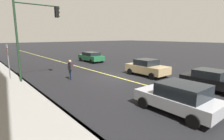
# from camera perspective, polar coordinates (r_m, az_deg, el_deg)

# --- Properties ---
(ground) EXTENTS (200.00, 200.00, 0.00)m
(ground) POSITION_cam_1_polar(r_m,az_deg,el_deg) (16.32, 1.35, -2.29)
(ground) COLOR black
(sidewalk_slab) EXTENTS (80.00, 3.85, 0.15)m
(sidewalk_slab) POSITION_cam_1_polar(r_m,az_deg,el_deg) (12.74, -30.98, -7.35)
(sidewalk_slab) COLOR gray
(sidewalk_slab) RESTS_ON ground
(curb_edge) EXTENTS (80.00, 0.16, 0.15)m
(curb_edge) POSITION_cam_1_polar(r_m,az_deg,el_deg) (13.07, -22.95, -6.19)
(curb_edge) COLOR slate
(curb_edge) RESTS_ON ground
(lane_stripe_center) EXTENTS (80.00, 0.16, 0.01)m
(lane_stripe_center) POSITION_cam_1_polar(r_m,az_deg,el_deg) (16.32, 1.35, -2.27)
(lane_stripe_center) COLOR #D8CC4C
(lane_stripe_center) RESTS_ON ground
(car_black) EXTENTS (4.15, 2.00, 1.42)m
(car_black) POSITION_cam_1_polar(r_m,az_deg,el_deg) (14.10, 29.75, -2.82)
(car_black) COLOR black
(car_black) RESTS_ON ground
(car_green) EXTENTS (4.40, 2.03, 1.42)m
(car_green) POSITION_cam_1_polar(r_m,az_deg,el_deg) (26.08, -6.77, 4.30)
(car_green) COLOR #1E6038
(car_green) RESTS_ON ground
(car_tan) EXTENTS (4.05, 2.11, 1.56)m
(car_tan) POSITION_cam_1_polar(r_m,az_deg,el_deg) (17.15, 11.20, 0.83)
(car_tan) COLOR tan
(car_tan) RESTS_ON ground
(car_silver) EXTENTS (4.03, 2.07, 1.51)m
(car_silver) POSITION_cam_1_polar(r_m,az_deg,el_deg) (9.33, 20.71, -8.26)
(car_silver) COLOR #A8AAB2
(car_silver) RESTS_ON ground
(pedestrian_with_backpack) EXTENTS (0.44, 0.42, 1.73)m
(pedestrian_with_backpack) POSITION_cam_1_polar(r_m,az_deg,el_deg) (15.53, -13.25, 0.56)
(pedestrian_with_backpack) COLOR #262D4C
(pedestrian_with_backpack) RESTS_ON ground
(traffic_light_mast) EXTENTS (0.28, 3.62, 6.49)m
(traffic_light_mast) POSITION_cam_1_polar(r_m,az_deg,el_deg) (15.83, -24.06, 12.38)
(traffic_light_mast) COLOR #1E3823
(traffic_light_mast) RESTS_ON ground
(street_sign_post) EXTENTS (0.60, 0.08, 3.06)m
(street_sign_post) POSITION_cam_1_polar(r_m,az_deg,el_deg) (17.11, -30.46, 2.92)
(street_sign_post) COLOR slate
(street_sign_post) RESTS_ON ground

